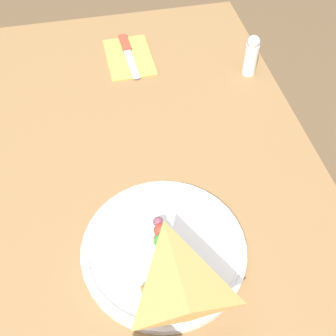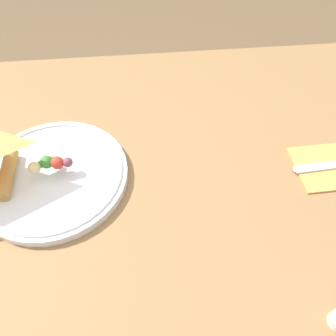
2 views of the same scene
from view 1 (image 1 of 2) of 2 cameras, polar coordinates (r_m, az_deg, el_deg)
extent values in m
plane|color=brown|center=(1.44, -2.72, -19.42)|extent=(6.00, 6.00, 0.00)
cube|color=olive|center=(0.80, -4.62, -1.94)|extent=(1.12, 0.72, 0.03)
cube|color=brown|center=(1.44, -19.40, 3.21)|extent=(0.06, 0.06, 0.70)
cube|color=brown|center=(1.46, 5.40, 7.20)|extent=(0.06, 0.06, 0.70)
cylinder|color=white|center=(0.70, -0.56, -10.97)|extent=(0.27, 0.27, 0.02)
torus|color=white|center=(0.69, -0.57, -10.60)|extent=(0.25, 0.25, 0.01)
pyramid|color=tan|center=(0.68, -0.56, -10.32)|extent=(0.15, 0.11, 0.02)
cylinder|color=#C68942|center=(0.65, 0.96, -15.74)|extent=(0.03, 0.10, 0.02)
sphere|color=#EFDB93|center=(0.66, 0.28, -11.14)|extent=(0.02, 0.02, 0.02)
sphere|color=red|center=(0.67, -1.00, -8.44)|extent=(0.02, 0.02, 0.02)
sphere|color=#7A4256|center=(0.68, -1.33, -7.30)|extent=(0.02, 0.02, 0.02)
sphere|color=#EFDB93|center=(0.67, -2.08, -9.86)|extent=(0.01, 0.01, 0.01)
sphere|color=#388433|center=(0.66, -0.64, -10.72)|extent=(0.01, 0.01, 0.01)
sphere|color=#388433|center=(0.66, -0.96, -9.85)|extent=(0.02, 0.02, 0.02)
cube|color=#E59E4C|center=(1.05, -5.28, 14.71)|extent=(0.17, 0.11, 0.00)
cube|color=#99422D|center=(1.09, -5.90, 16.53)|extent=(0.07, 0.02, 0.01)
cube|color=silver|center=(1.02, -4.91, 13.86)|extent=(0.11, 0.02, 0.00)
ellipsoid|color=silver|center=(0.99, -4.32, 12.26)|extent=(0.02, 0.02, 0.00)
cylinder|color=silver|center=(1.00, 11.11, 14.22)|extent=(0.03, 0.03, 0.08)
sphere|color=silver|center=(0.97, 11.53, 16.40)|extent=(0.03, 0.03, 0.03)
camera|label=2|loc=(0.67, 34.46, 31.67)|focal=35.00mm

